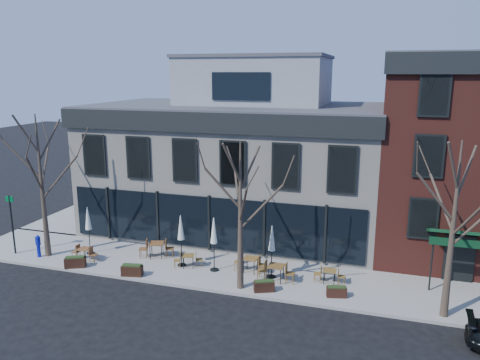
# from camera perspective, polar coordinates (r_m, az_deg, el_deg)

# --- Properties ---
(ground) EXTENTS (120.00, 120.00, 0.00)m
(ground) POSITION_cam_1_polar(r_m,az_deg,el_deg) (27.25, -3.64, -8.99)
(ground) COLOR black
(ground) RESTS_ON ground
(sidewalk_front) EXTENTS (33.50, 4.70, 0.15)m
(sidewalk_front) POSITION_cam_1_polar(r_m,az_deg,el_deg) (24.42, 1.84, -11.48)
(sidewalk_front) COLOR gray
(sidewalk_front) RESTS_ON ground
(sidewalk_side) EXTENTS (4.50, 12.00, 0.15)m
(sidewalk_side) POSITION_cam_1_polar(r_m,az_deg,el_deg) (37.28, -16.72, -3.31)
(sidewalk_side) COLOR gray
(sidewalk_side) RESTS_ON ground
(corner_building) EXTENTS (18.39, 10.39, 11.10)m
(corner_building) POSITION_cam_1_polar(r_m,az_deg,el_deg) (30.54, -0.29, 2.68)
(corner_building) COLOR beige
(corner_building) RESTS_ON ground
(red_brick_building) EXTENTS (8.20, 11.78, 11.18)m
(red_brick_building) POSITION_cam_1_polar(r_m,az_deg,el_deg) (29.22, 24.66, 2.84)
(red_brick_building) COLOR maroon
(red_brick_building) RESTS_ON ground
(tree_corner) EXTENTS (3.93, 3.98, 7.92)m
(tree_corner) POSITION_cam_1_polar(r_m,az_deg,el_deg) (27.54, -23.01, -0.51)
(tree_corner) COLOR #382B21
(tree_corner) RESTS_ON sidewalk_front
(tree_mid) EXTENTS (3.50, 3.55, 7.04)m
(tree_mid) POSITION_cam_1_polar(r_m,az_deg,el_deg) (21.57, 0.07, -4.25)
(tree_mid) COLOR #382B21
(tree_mid) RESTS_ON sidewalk_front
(tree_right) EXTENTS (3.72, 3.77, 7.48)m
(tree_right) POSITION_cam_1_polar(r_m,az_deg,el_deg) (20.87, 24.55, -5.42)
(tree_right) COLOR #382B21
(tree_right) RESTS_ON sidewalk_front
(sign_pole) EXTENTS (0.50, 0.10, 3.40)m
(sign_pole) POSITION_cam_1_polar(r_m,az_deg,el_deg) (29.18, -26.05, -4.51)
(sign_pole) COLOR black
(sign_pole) RESTS_ON sidewalk_front
(call_box) EXTENTS (0.26, 0.26, 1.29)m
(call_box) POSITION_cam_1_polar(r_m,az_deg,el_deg) (28.46, -23.38, -7.31)
(call_box) COLOR #0C16A8
(call_box) RESTS_ON sidewalk_front
(cafe_set_0) EXTENTS (1.61, 0.68, 0.84)m
(cafe_set_0) POSITION_cam_1_polar(r_m,az_deg,el_deg) (27.16, -18.42, -8.42)
(cafe_set_0) COLOR brown
(cafe_set_0) RESTS_ON sidewalk_front
(cafe_set_1) EXTENTS (2.00, 1.09, 1.03)m
(cafe_set_1) POSITION_cam_1_polar(r_m,az_deg,el_deg) (26.57, -10.14, -8.19)
(cafe_set_1) COLOR brown
(cafe_set_1) RESTS_ON sidewalk_front
(cafe_set_2) EXTENTS (1.57, 0.93, 0.81)m
(cafe_set_2) POSITION_cam_1_polar(r_m,az_deg,el_deg) (25.12, -6.33, -9.61)
(cafe_set_2) COLOR brown
(cafe_set_2) RESTS_ON sidewalk_front
(cafe_set_3) EXTENTS (1.76, 0.73, 0.92)m
(cafe_set_3) POSITION_cam_1_polar(r_m,az_deg,el_deg) (24.40, 1.29, -10.09)
(cafe_set_3) COLOR brown
(cafe_set_3) RESTS_ON sidewalk_front
(cafe_set_4) EXTENTS (1.90, 0.77, 1.00)m
(cafe_set_4) POSITION_cam_1_polar(r_m,az_deg,el_deg) (23.42, 4.40, -11.03)
(cafe_set_4) COLOR brown
(cafe_set_4) RESTS_ON sidewalk_front
(cafe_set_5) EXTENTS (1.55, 0.63, 0.82)m
(cafe_set_5) POSITION_cam_1_polar(r_m,az_deg,el_deg) (23.63, 10.85, -11.28)
(cafe_set_5) COLOR brown
(cafe_set_5) RESTS_ON sidewalk_front
(umbrella_0) EXTENTS (0.44, 0.44, 2.74)m
(umbrella_0) POSITION_cam_1_polar(r_m,az_deg,el_deg) (27.57, -18.04, -4.77)
(umbrella_0) COLOR black
(umbrella_0) RESTS_ON sidewalk_front
(umbrella_1) EXTENTS (0.45, 0.45, 2.80)m
(umbrella_1) POSITION_cam_1_polar(r_m,az_deg,el_deg) (24.79, -7.23, -6.10)
(umbrella_1) COLOR black
(umbrella_1) RESTS_ON sidewalk_front
(umbrella_2) EXTENTS (0.46, 0.46, 2.86)m
(umbrella_2) POSITION_cam_1_polar(r_m,az_deg,el_deg) (24.02, -3.21, -6.52)
(umbrella_2) COLOR black
(umbrella_2) RESTS_ON sidewalk_front
(umbrella_3) EXTENTS (0.43, 0.43, 2.71)m
(umbrella_3) POSITION_cam_1_polar(r_m,az_deg,el_deg) (23.31, 3.91, -7.43)
(umbrella_3) COLOR black
(umbrella_3) RESTS_ON sidewalk_front
(planter_0) EXTENTS (1.14, 0.82, 0.59)m
(planter_0) POSITION_cam_1_polar(r_m,az_deg,el_deg) (26.46, -19.44, -9.40)
(planter_0) COLOR black
(planter_0) RESTS_ON sidewalk_front
(planter_1) EXTENTS (1.12, 0.61, 0.59)m
(planter_1) POSITION_cam_1_polar(r_m,az_deg,el_deg) (24.65, -13.02, -10.65)
(planter_1) COLOR black
(planter_1) RESTS_ON sidewalk_front
(planter_2) EXTENTS (1.03, 0.73, 0.54)m
(planter_2) POSITION_cam_1_polar(r_m,az_deg,el_deg) (22.50, 2.95, -12.77)
(planter_2) COLOR black
(planter_2) RESTS_ON sidewalk_front
(planter_3) EXTENTS (0.96, 0.56, 0.51)m
(planter_3) POSITION_cam_1_polar(r_m,az_deg,el_deg) (22.42, 11.69, -13.18)
(planter_3) COLOR black
(planter_3) RESTS_ON sidewalk_front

